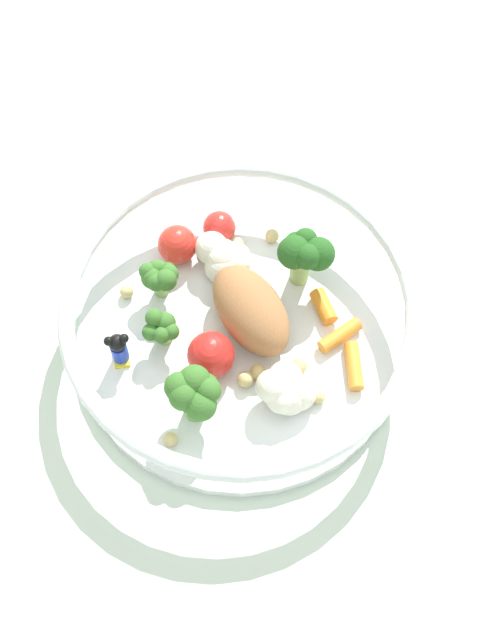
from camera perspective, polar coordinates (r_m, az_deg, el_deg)
ground_plane at (r=0.59m, az=1.53°, el=-2.86°), size 2.40×2.40×0.00m
food_container at (r=0.57m, az=-0.05°, el=0.15°), size 0.25×0.25×0.06m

